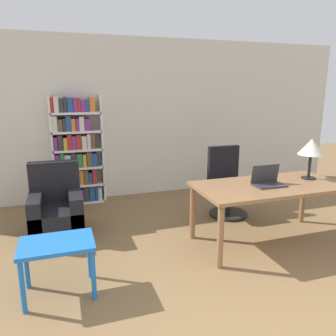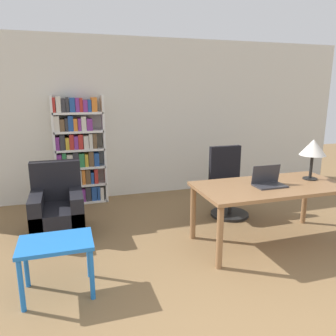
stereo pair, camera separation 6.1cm
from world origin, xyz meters
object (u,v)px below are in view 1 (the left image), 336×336
(laptop, at_px, (268,181))
(armchair, at_px, (57,213))
(bookshelf, at_px, (76,153))
(side_table_blue, at_px, (57,251))
(office_chair, at_px, (227,185))
(desk, at_px, (270,191))
(table_lamp, at_px, (311,148))

(laptop, height_order, armchair, laptop)
(laptop, height_order, bookshelf, bookshelf)
(side_table_blue, relative_size, armchair, 0.71)
(laptop, height_order, office_chair, office_chair)
(desk, relative_size, table_lamp, 3.53)
(laptop, height_order, table_lamp, table_lamp)
(desk, relative_size, armchair, 1.96)
(desk, distance_m, armchair, 2.71)
(table_lamp, bearing_deg, office_chair, 125.08)
(desk, xyz_separation_m, armchair, (-2.47, 1.05, -0.36))
(laptop, relative_size, side_table_blue, 0.56)
(office_chair, relative_size, bookshelf, 0.58)
(table_lamp, xyz_separation_m, bookshelf, (-2.76, 2.14, -0.30))
(bookshelf, bearing_deg, armchair, -106.16)
(desk, xyz_separation_m, bookshelf, (-2.13, 2.22, 0.19))
(laptop, relative_size, bookshelf, 0.21)
(table_lamp, height_order, office_chair, table_lamp)
(table_lamp, bearing_deg, desk, -172.86)
(desk, distance_m, table_lamp, 0.80)
(desk, height_order, laptop, laptop)
(table_lamp, height_order, bookshelf, bookshelf)
(laptop, bearing_deg, bookshelf, 132.90)
(desk, xyz_separation_m, laptop, (-0.05, -0.02, 0.14))
(desk, relative_size, bookshelf, 1.02)
(laptop, height_order, side_table_blue, laptop)
(desk, bearing_deg, bookshelf, 133.79)
(table_lamp, distance_m, side_table_blue, 3.18)
(armchair, bearing_deg, side_table_blue, -89.30)
(desk, height_order, armchair, armchair)
(desk, height_order, bookshelf, bookshelf)
(office_chair, distance_m, armchair, 2.45)
(side_table_blue, height_order, bookshelf, bookshelf)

